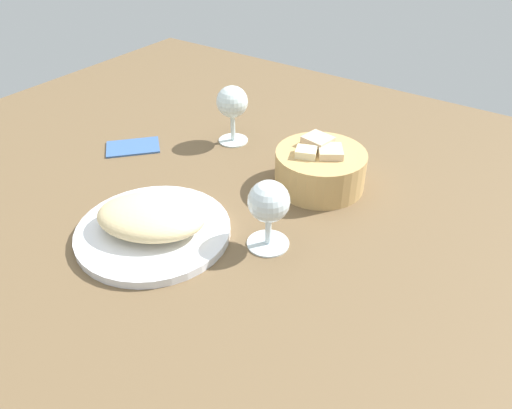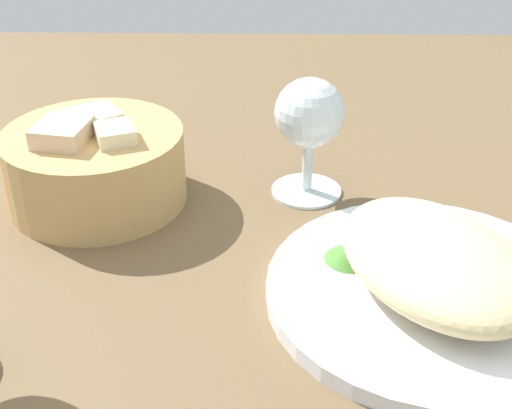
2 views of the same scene
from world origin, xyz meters
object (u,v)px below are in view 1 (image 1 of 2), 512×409
bread_basket (320,168)px  wine_glass_near (269,206)px  folded_napkin (133,146)px  wine_glass_far (232,105)px  plate (154,231)px

bread_basket → wine_glass_near: 20.35cm
bread_basket → folded_napkin: 40.88cm
bread_basket → wine_glass_near: bearing=-84.8°
wine_glass_near → wine_glass_far: wine_glass_far is taller
plate → wine_glass_near: (16.67, 8.72, 6.86)cm
wine_glass_near → wine_glass_far: size_ratio=0.93×
plate → wine_glass_near: bearing=27.6°
bread_basket → wine_glass_far: (-23.89, 4.92, 4.57)cm
plate → folded_napkin: size_ratio=2.29×
bread_basket → wine_glass_far: size_ratio=1.34×
folded_napkin → bread_basket: bearing=-33.6°
plate → bread_basket: size_ratio=1.51×
wine_glass_near → wine_glass_far: bearing=136.0°
wine_glass_far → folded_napkin: wine_glass_far is taller
bread_basket → plate: bearing=-117.4°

